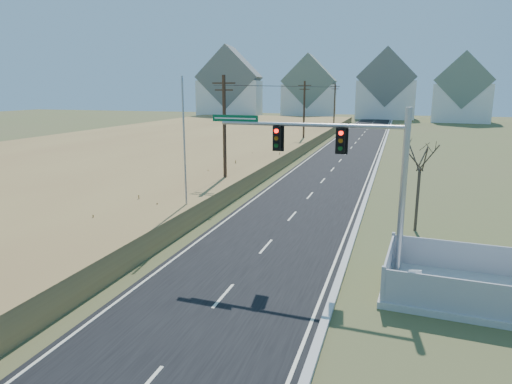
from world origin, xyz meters
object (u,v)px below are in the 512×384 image
traffic_signal_mast (359,172)px  flagpole (185,168)px  open_sign (415,277)px  bare_tree (421,154)px  fence_enclosure (472,290)px

traffic_signal_mast → flagpole: bearing=162.2°
traffic_signal_mast → open_sign: bearing=-19.8°
traffic_signal_mast → bare_tree: traffic_signal_mast is taller
traffic_signal_mast → fence_enclosure: (4.70, -1.61, -4.17)m
flagpole → bare_tree: (13.03, 3.00, 0.96)m
traffic_signal_mast → bare_tree: bearing=70.7°
traffic_signal_mast → flagpole: (-10.24, 3.85, -0.99)m
open_sign → bare_tree: bare_tree is taller
bare_tree → open_sign: bearing=-91.6°
traffic_signal_mast → open_sign: traffic_signal_mast is taller
traffic_signal_mast → fence_enclosure: size_ratio=1.30×
traffic_signal_mast → fence_enclosure: 6.48m
traffic_signal_mast → open_sign: size_ratio=14.20×
open_sign → flagpole: size_ratio=0.07×
open_sign → bare_tree: bearing=76.1°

